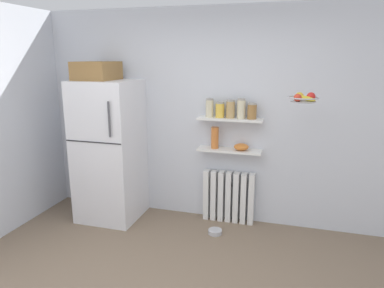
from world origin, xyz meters
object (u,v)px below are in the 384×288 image
(storage_jar_0, at_px, (210,108))
(storage_jar_2, at_px, (230,109))
(storage_jar_1, at_px, (220,110))
(vase, at_px, (215,138))
(refrigerator, at_px, (109,147))
(shelf_bowl, at_px, (241,147))
(pet_food_bowl, at_px, (215,232))
(storage_jar_4, at_px, (252,111))
(storage_jar_3, at_px, (241,109))
(hanging_fruit_basket, at_px, (304,98))
(radiator, at_px, (229,197))

(storage_jar_0, height_order, storage_jar_2, storage_jar_0)
(storage_jar_1, height_order, vase, storage_jar_1)
(vase, bearing_deg, storage_jar_0, 180.00)
(refrigerator, height_order, shelf_bowl, refrigerator)
(storage_jar_2, relative_size, pet_food_bowl, 1.32)
(storage_jar_2, height_order, storage_jar_4, storage_jar_2)
(refrigerator, height_order, pet_food_bowl, refrigerator)
(refrigerator, height_order, vase, refrigerator)
(storage_jar_2, distance_m, storage_jar_3, 0.13)
(pet_food_bowl, relative_size, hanging_fruit_basket, 0.54)
(storage_jar_2, xyz_separation_m, storage_jar_3, (0.13, -0.00, 0.01))
(storage_jar_4, relative_size, hanging_fruit_basket, 0.62)
(storage_jar_0, distance_m, hanging_fruit_basket, 1.13)
(vase, distance_m, hanging_fruit_basket, 1.18)
(refrigerator, height_order, storage_jar_0, refrigerator)
(storage_jar_0, relative_size, pet_food_bowl, 1.38)
(storage_jar_1, xyz_separation_m, hanging_fruit_basket, (0.92, -0.38, 0.21))
(refrigerator, height_order, radiator, refrigerator)
(shelf_bowl, distance_m, pet_food_bowl, 1.05)
(hanging_fruit_basket, bearing_deg, storage_jar_0, 160.19)
(storage_jar_4, relative_size, pet_food_bowl, 1.16)
(radiator, height_order, storage_jar_0, storage_jar_0)
(storage_jar_1, distance_m, storage_jar_4, 0.38)
(storage_jar_0, height_order, storage_jar_4, storage_jar_0)
(refrigerator, relative_size, vase, 7.57)
(radiator, relative_size, storage_jar_3, 2.76)
(refrigerator, bearing_deg, shelf_bowl, 8.54)
(storage_jar_2, xyz_separation_m, pet_food_bowl, (-0.08, -0.36, -1.40))
(storage_jar_1, bearing_deg, storage_jar_2, 0.00)
(storage_jar_4, bearing_deg, hanging_fruit_basket, -34.60)
(storage_jar_3, xyz_separation_m, shelf_bowl, (0.02, 0.00, -0.46))
(storage_jar_1, bearing_deg, storage_jar_4, 0.00)
(storage_jar_2, bearing_deg, radiator, 90.00)
(radiator, distance_m, storage_jar_4, 1.12)
(refrigerator, distance_m, storage_jar_3, 1.70)
(storage_jar_1, xyz_separation_m, storage_jar_2, (0.13, 0.00, 0.01))
(refrigerator, relative_size, hanging_fruit_basket, 6.53)
(radiator, height_order, storage_jar_4, storage_jar_4)
(radiator, distance_m, storage_jar_3, 1.12)
(radiator, bearing_deg, refrigerator, -169.53)
(radiator, relative_size, hanging_fruit_basket, 2.14)
(storage_jar_0, relative_size, storage_jar_2, 1.04)
(storage_jar_0, height_order, storage_jar_3, storage_jar_3)
(radiator, relative_size, storage_jar_0, 2.89)
(refrigerator, relative_size, pet_food_bowl, 12.17)
(storage_jar_0, relative_size, storage_jar_3, 0.96)
(shelf_bowl, relative_size, pet_food_bowl, 1.08)
(radiator, bearing_deg, storage_jar_4, -6.83)
(storage_jar_0, height_order, hanging_fruit_basket, hanging_fruit_basket)
(refrigerator, bearing_deg, radiator, 10.47)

